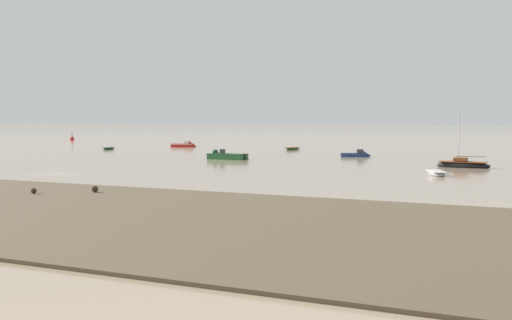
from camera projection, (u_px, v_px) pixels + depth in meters
name	position (u px, v px, depth m)	size (l,w,h in m)	color
ground_plane	(55.00, 173.00, 66.41)	(800.00, 800.00, 0.00)	tan
tidal_rock_near	(95.00, 189.00, 48.35)	(0.46, 0.46, 0.46)	#372A1C
tidal_rock_left	(34.00, 191.00, 47.47)	(0.40, 0.40, 0.40)	#372A1C
sailboat_moored_0	(463.00, 165.00, 74.45)	(5.85, 2.12, 6.45)	black
motorboat_moored_0	(222.00, 157.00, 89.30)	(6.01, 2.22, 2.02)	#23602D
rowboat_moored_2	(109.00, 149.00, 115.69)	(1.87, 3.46, 0.52)	#23602D
motorboat_moored_6	(186.00, 145.00, 125.58)	(4.91, 2.89, 1.77)	red
rowboat_moored_3	(436.00, 174.00, 64.21)	(2.75, 3.89, 0.59)	gray
rowboat_moored_4	(292.00, 149.00, 114.18)	(1.57, 4.00, 0.62)	#23602D
motorboat_moored_8	(359.00, 155.00, 94.36)	(4.31, 2.90, 1.55)	navy
channel_buoy	(72.00, 138.00, 161.76)	(0.90, 0.90, 2.30)	red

